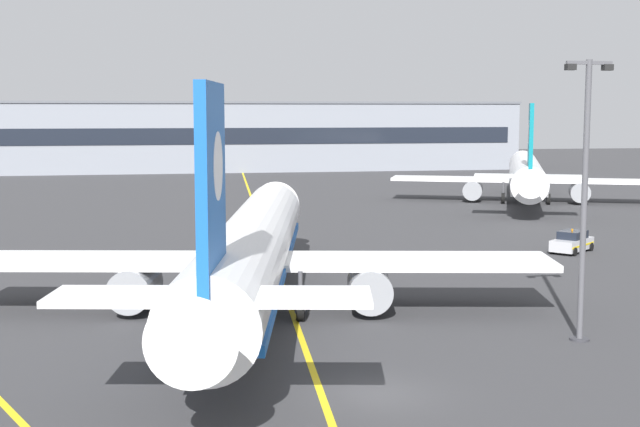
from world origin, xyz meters
The scene contains 8 objects.
ground_plane centered at (0.00, 0.00, 0.00)m, with size 400.00×400.00×0.00m, color #353538.
taxiway_centreline centered at (0.00, 30.00, 0.00)m, with size 0.30×180.00×0.01m, color yellow.
airliner_foreground centered at (-3.18, 14.31, 3.37)m, with size 32.33×41.25×11.65m.
airliner_background centered at (34.16, 64.45, 3.30)m, with size 30.79×38.72×11.42m.
apron_lamp_post centered at (11.27, 5.88, 6.80)m, with size 2.24×0.90×12.98m.
service_car_nearest centered at (22.78, 29.80, 0.77)m, with size 4.37×4.09×1.79m.
safety_cone_by_nose_gear centered at (-3.04, 31.15, 0.26)m, with size 0.44×0.44×0.55m.
terminal_building centered at (1.29, 125.38, 6.18)m, with size 111.40×12.40×12.34m.
Camera 1 is at (-7.90, -31.11, 10.67)m, focal length 48.99 mm.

